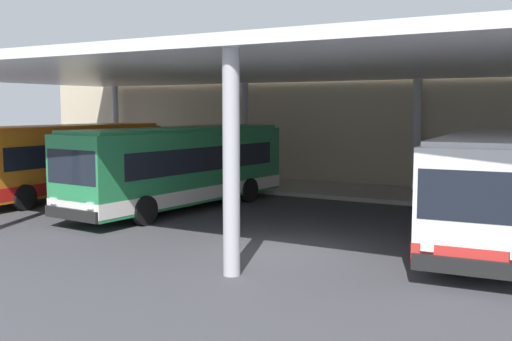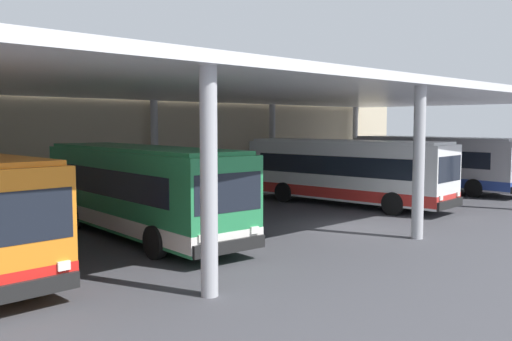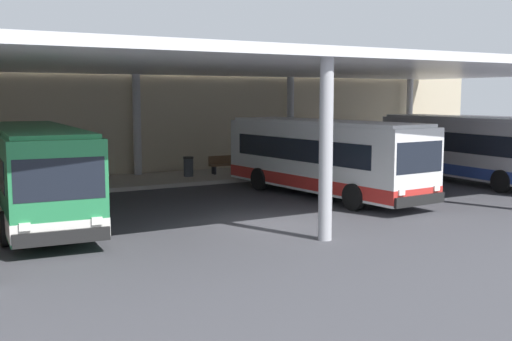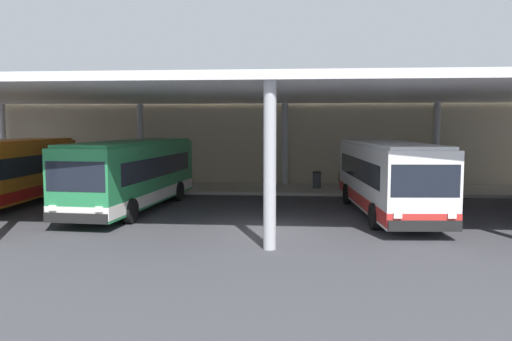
{
  "view_description": "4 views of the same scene",
  "coord_description": "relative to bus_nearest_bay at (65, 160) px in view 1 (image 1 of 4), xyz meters",
  "views": [
    {
      "loc": [
        7.31,
        -14.08,
        3.89
      ],
      "look_at": [
        -3.27,
        4.33,
        1.69
      ],
      "focal_mm": 41.96,
      "sensor_mm": 36.0,
      "label": 1
    },
    {
      "loc": [
        -17.2,
        -12.24,
        3.96
      ],
      "look_at": [
        -1.6,
        3.85,
        2.07
      ],
      "focal_mm": 39.04,
      "sensor_mm": 36.0,
      "label": 2
    },
    {
      "loc": [
        -10.76,
        -17.07,
        4.18
      ],
      "look_at": [
        0.53,
        2.42,
        1.5
      ],
      "focal_mm": 44.21,
      "sensor_mm": 36.0,
      "label": 3
    },
    {
      "loc": [
        0.91,
        -18.06,
        3.91
      ],
      "look_at": [
        -0.96,
        3.62,
        1.93
      ],
      "focal_mm": 35.33,
      "sensor_mm": 36.0,
      "label": 4
    }
  ],
  "objects": [
    {
      "name": "ground_plane",
      "position": [
        12.96,
        -4.34,
        -1.66
      ],
      "size": [
        200.0,
        200.0,
        0.0
      ],
      "primitive_type": "plane",
      "color": "#3D3D42"
    },
    {
      "name": "platform_kerb",
      "position": [
        12.96,
        7.41,
        -1.57
      ],
      "size": [
        42.0,
        4.5,
        0.18
      ],
      "primitive_type": "cube",
      "color": "#A39E93",
      "rests_on": "ground"
    },
    {
      "name": "station_building_facade",
      "position": [
        12.96,
        10.66,
        1.87
      ],
      "size": [
        48.0,
        1.6,
        7.06
      ],
      "primitive_type": "cube",
      "color": "#C1B293",
      "rests_on": "ground"
    },
    {
      "name": "bus_nearest_bay",
      "position": [
        0.0,
        0.0,
        0.0
      ],
      "size": [
        2.84,
        10.57,
        3.17
      ],
      "color": "orange",
      "rests_on": "ground"
    },
    {
      "name": "bench_waiting",
      "position": [
        17.1,
        7.47,
        -0.99
      ],
      "size": [
        1.8,
        0.45,
        0.92
      ],
      "color": "brown",
      "rests_on": "platform_kerb"
    },
    {
      "name": "bus_middle_bay",
      "position": [
        17.67,
        -0.24,
        0.0
      ],
      "size": [
        3.27,
        10.68,
        3.17
      ],
      "color": "white",
      "rests_on": "ground"
    },
    {
      "name": "trash_bin",
      "position": [
        14.92,
        7.26,
        -0.98
      ],
      "size": [
        0.52,
        0.52,
        0.98
      ],
      "color": "#33383D",
      "rests_on": "platform_kerb"
    },
    {
      "name": "bus_second_bay",
      "position": [
        6.25,
        0.11,
        0.0
      ],
      "size": [
        3.3,
        10.69,
        3.17
      ],
      "color": "#28844C",
      "rests_on": "ground"
    },
    {
      "name": "canopy_shelter",
      "position": [
        12.96,
        1.16,
        3.63
      ],
      "size": [
        40.0,
        17.0,
        5.55
      ],
      "color": "silver",
      "rests_on": "ground"
    }
  ]
}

